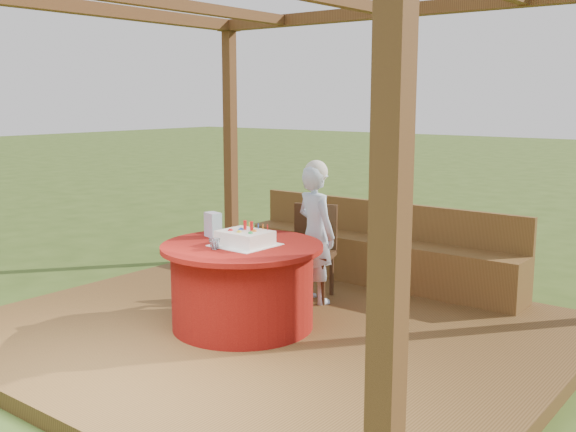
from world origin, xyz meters
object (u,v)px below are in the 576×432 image
object	(u,v)px
bench	(377,256)
gift_bag	(213,225)
chair	(312,247)
birthday_cake	(245,238)
drinking_glass	(215,244)
table	(243,285)
elderly_woman	(316,231)

from	to	relation	value
bench	gift_bag	world-z (taller)	gift_bag
chair	birthday_cake	bearing A→B (deg)	-84.67
chair	gift_bag	xyz separation A→B (m)	(-0.34, -0.97, 0.32)
drinking_glass	birthday_cake	bearing A→B (deg)	70.03
chair	gift_bag	bearing A→B (deg)	-109.26
table	elderly_woman	size ratio (longest dim) A/B	1.00
drinking_glass	gift_bag	bearing A→B (deg)	135.34
chair	elderly_woman	distance (m)	0.24
elderly_woman	birthday_cake	distance (m)	0.95
table	drinking_glass	distance (m)	0.46
birthday_cake	drinking_glass	xyz separation A→B (m)	(-0.09, -0.25, -0.02)
elderly_woman	chair	bearing A→B (deg)	136.26
bench	table	world-z (taller)	bench
bench	drinking_glass	size ratio (longest dim) A/B	33.58
table	drinking_glass	world-z (taller)	drinking_glass
gift_bag	drinking_glass	size ratio (longest dim) A/B	2.31
chair	elderly_woman	xyz separation A→B (m)	(0.11, -0.11, 0.18)
elderly_woman	birthday_cake	world-z (taller)	elderly_woman
table	chair	xyz separation A→B (m)	(-0.05, 1.04, 0.12)
bench	gift_bag	distance (m)	1.93
bench	drinking_glass	xyz separation A→B (m)	(-0.22, -2.11, 0.46)
table	gift_bag	size ratio (longest dim) A/B	6.30
chair	drinking_glass	world-z (taller)	chair
birthday_cake	table	bearing A→B (deg)	163.63
table	chair	size ratio (longest dim) A/B	1.51
gift_bag	table	bearing A→B (deg)	5.71
chair	elderly_woman	size ratio (longest dim) A/B	0.66
birthday_cake	gift_bag	xyz separation A→B (m)	(-0.44, 0.09, 0.04)
drinking_glass	elderly_woman	bearing A→B (deg)	85.04
elderly_woman	gift_bag	world-z (taller)	elderly_woman
table	birthday_cake	bearing A→B (deg)	-16.37
table	birthday_cake	xyz separation A→B (m)	(0.04, -0.01, 0.40)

